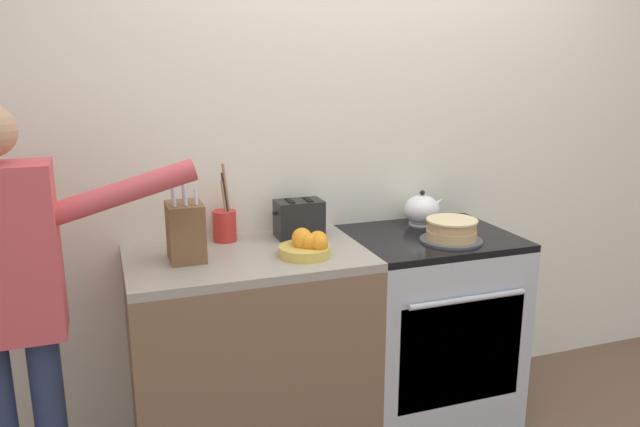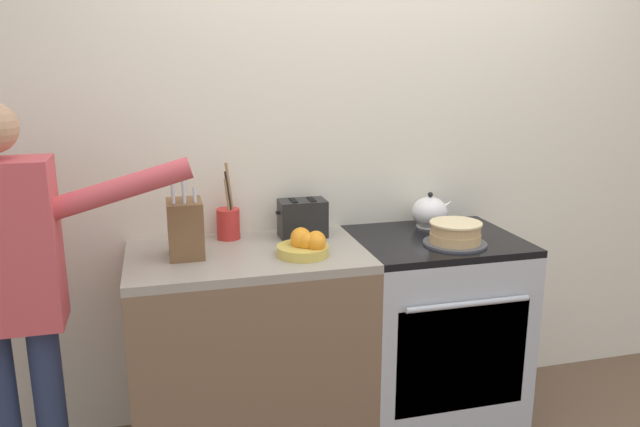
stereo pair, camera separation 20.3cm
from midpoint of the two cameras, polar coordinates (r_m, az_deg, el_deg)
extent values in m
cube|color=silver|center=(2.90, 5.98, 6.97)|extent=(8.00, 0.04, 2.60)
cube|color=brown|center=(2.71, -4.22, -12.91)|extent=(0.96, 0.59, 0.85)
cube|color=#9E9384|center=(2.54, -4.40, -3.95)|extent=(0.96, 0.59, 0.03)
cube|color=#B7BABF|center=(2.96, 12.18, -10.73)|extent=(0.71, 0.59, 0.86)
cube|color=black|center=(2.72, 15.01, -12.72)|extent=(0.58, 0.01, 0.47)
cylinder|color=#B7BABF|center=(2.60, 15.64, -8.00)|extent=(0.53, 0.02, 0.02)
cube|color=black|center=(2.80, 12.65, -2.46)|extent=(0.71, 0.59, 0.03)
cylinder|color=#4C4C51|center=(2.71, 14.34, -2.68)|extent=(0.27, 0.27, 0.01)
cylinder|color=tan|center=(2.71, 14.37, -2.17)|extent=(0.21, 0.21, 0.04)
cylinder|color=tan|center=(2.70, 14.42, -1.36)|extent=(0.21, 0.21, 0.04)
cylinder|color=beige|center=(2.69, 14.45, -0.87)|extent=(0.22, 0.22, 0.01)
cylinder|color=white|center=(2.96, 11.87, -1.13)|extent=(0.12, 0.12, 0.01)
ellipsoid|color=white|center=(2.95, 11.94, 0.12)|extent=(0.17, 0.17, 0.14)
cone|color=white|center=(2.98, 13.32, 0.67)|extent=(0.08, 0.04, 0.07)
sphere|color=black|center=(2.93, 12.02, 1.68)|extent=(0.02, 0.02, 0.02)
cube|color=brown|center=(2.49, -9.94, -1.41)|extent=(0.13, 0.17, 0.23)
cylinder|color=#B2B2B7|center=(2.41, -10.96, 1.68)|extent=(0.01, 0.04, 0.08)
cylinder|color=#B2B2B7|center=(2.41, -10.00, 1.86)|extent=(0.01, 0.04, 0.09)
cylinder|color=#B2B2B7|center=(2.42, -9.05, 1.64)|extent=(0.01, 0.03, 0.06)
cylinder|color=#B2B2B7|center=(2.45, -11.02, 1.85)|extent=(0.01, 0.03, 0.07)
cylinder|color=#B2B2B7|center=(2.44, -10.08, 2.14)|extent=(0.01, 0.04, 0.10)
cylinder|color=red|center=(2.71, -6.29, -0.97)|extent=(0.10, 0.10, 0.13)
cylinder|color=black|center=(2.67, -6.19, 1.16)|extent=(0.03, 0.02, 0.26)
cylinder|color=#A37A51|center=(2.67, -6.24, 0.82)|extent=(0.03, 0.01, 0.22)
cylinder|color=#A37A51|center=(2.67, -6.04, 1.62)|extent=(0.04, 0.04, 0.29)
cylinder|color=gold|center=(2.48, 0.76, -3.43)|extent=(0.21, 0.21, 0.04)
sphere|color=orange|center=(2.48, 0.54, -2.49)|extent=(0.08, 0.08, 0.08)
sphere|color=orange|center=(2.50, 0.55, -2.25)|extent=(0.08, 0.08, 0.08)
sphere|color=orange|center=(2.44, 2.08, -2.77)|extent=(0.07, 0.07, 0.07)
sphere|color=orange|center=(2.46, 1.16, -2.64)|extent=(0.07, 0.07, 0.07)
sphere|color=orange|center=(2.47, 1.98, -2.53)|extent=(0.08, 0.08, 0.08)
cube|color=black|center=(2.73, 0.52, -0.46)|extent=(0.20, 0.13, 0.16)
cube|color=black|center=(2.70, -0.32, 1.20)|extent=(0.02, 0.09, 0.00)
cube|color=black|center=(2.72, 1.35, 1.29)|extent=(0.02, 0.09, 0.00)
cube|color=black|center=(2.70, -1.74, 0.06)|extent=(0.02, 0.02, 0.01)
cylinder|color=#283351|center=(2.63, -24.86, -16.83)|extent=(0.11, 0.11, 0.73)
cylinder|color=#283351|center=(2.60, -21.25, -16.77)|extent=(0.11, 0.11, 0.73)
cube|color=#D14C51|center=(2.36, -24.61, -2.74)|extent=(0.34, 0.20, 0.60)
cylinder|color=#D14C51|center=(2.28, -15.42, 2.17)|extent=(0.51, 0.08, 0.21)
camera|label=1|loc=(0.10, -87.71, 0.58)|focal=35.00mm
camera|label=2|loc=(0.10, 92.29, -0.58)|focal=35.00mm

